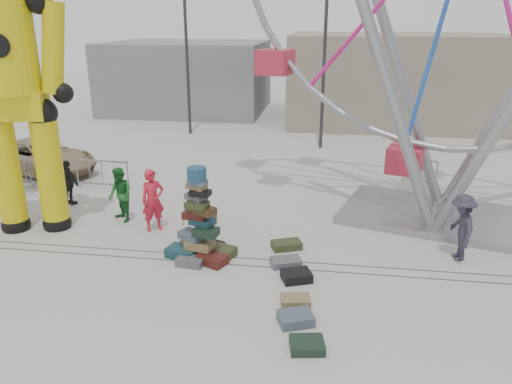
# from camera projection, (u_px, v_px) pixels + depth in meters

# --- Properties ---
(ground) EXTENTS (90.00, 90.00, 0.00)m
(ground) POSITION_uv_depth(u_px,v_px,m) (183.00, 273.00, 12.25)
(ground) COLOR #9E9E99
(ground) RESTS_ON ground
(track_line_near) EXTENTS (40.00, 0.04, 0.01)m
(track_line_near) POSITION_uv_depth(u_px,v_px,m) (190.00, 262.00, 12.81)
(track_line_near) COLOR #47443F
(track_line_near) RESTS_ON ground
(track_line_far) EXTENTS (40.00, 0.04, 0.01)m
(track_line_far) POSITION_uv_depth(u_px,v_px,m) (194.00, 255.00, 13.18)
(track_line_far) COLOR #47443F
(track_line_far) RESTS_ON ground
(building_right) EXTENTS (12.00, 8.00, 5.00)m
(building_right) POSITION_uv_depth(u_px,v_px,m) (394.00, 79.00, 29.09)
(building_right) COLOR gray
(building_right) RESTS_ON ground
(building_left) EXTENTS (10.00, 8.00, 4.40)m
(building_left) POSITION_uv_depth(u_px,v_px,m) (188.00, 76.00, 32.87)
(building_left) COLOR gray
(building_left) RESTS_ON ground
(lamp_post_right) EXTENTS (1.41, 0.25, 8.00)m
(lamp_post_right) POSITION_uv_depth(u_px,v_px,m) (327.00, 51.00, 22.45)
(lamp_post_right) COLOR #2D2D30
(lamp_post_right) RESTS_ON ground
(lamp_post_left) EXTENTS (1.41, 0.25, 8.00)m
(lamp_post_left) POSITION_uv_depth(u_px,v_px,m) (188.00, 47.00, 25.29)
(lamp_post_left) COLOR #2D2D30
(lamp_post_left) RESTS_ON ground
(suitcase_tower) EXTENTS (1.89, 1.56, 2.45)m
(suitcase_tower) POSITION_uv_depth(u_px,v_px,m) (200.00, 233.00, 12.85)
(suitcase_tower) COLOR #19434D
(suitcase_tower) RESTS_ON ground
(crash_test_dummy) EXTENTS (3.18, 1.40, 7.98)m
(crash_test_dummy) POSITION_uv_depth(u_px,v_px,m) (15.00, 85.00, 13.42)
(crash_test_dummy) COLOR black
(crash_test_dummy) RESTS_ON ground
(steamer_trunk) EXTENTS (0.98, 0.69, 0.42)m
(steamer_trunk) POSITION_uv_depth(u_px,v_px,m) (200.00, 218.00, 15.03)
(steamer_trunk) COLOR silver
(steamer_trunk) RESTS_ON ground
(row_case_0) EXTENTS (0.91, 0.73, 0.21)m
(row_case_0) POSITION_uv_depth(u_px,v_px,m) (286.00, 245.00, 13.51)
(row_case_0) COLOR #353E1F
(row_case_0) RESTS_ON ground
(row_case_1) EXTENTS (0.87, 0.71, 0.18)m
(row_case_1) POSITION_uv_depth(u_px,v_px,m) (286.00, 262.00, 12.59)
(row_case_1) COLOR #5A5C62
(row_case_1) RESTS_ON ground
(row_case_2) EXTENTS (0.83, 0.75, 0.22)m
(row_case_2) POSITION_uv_depth(u_px,v_px,m) (296.00, 276.00, 11.88)
(row_case_2) COLOR black
(row_case_2) RESTS_ON ground
(row_case_3) EXTENTS (0.71, 0.53, 0.18)m
(row_case_3) POSITION_uv_depth(u_px,v_px,m) (295.00, 301.00, 10.88)
(row_case_3) COLOR olive
(row_case_3) RESTS_ON ground
(row_case_4) EXTENTS (0.84, 0.75, 0.22)m
(row_case_4) POSITION_uv_depth(u_px,v_px,m) (296.00, 318.00, 10.21)
(row_case_4) COLOR #485A67
(row_case_4) RESTS_ON ground
(row_case_5) EXTENTS (0.73, 0.64, 0.18)m
(row_case_5) POSITION_uv_depth(u_px,v_px,m) (307.00, 345.00, 9.42)
(row_case_5) COLOR #192E21
(row_case_5) RESTS_ON ground
(barricade_dummy_a) EXTENTS (1.99, 0.45, 1.10)m
(barricade_dummy_a) POSITION_uv_depth(u_px,v_px,m) (9.00, 170.00, 18.60)
(barricade_dummy_a) COLOR gray
(barricade_dummy_a) RESTS_ON ground
(barricade_dummy_b) EXTENTS (1.99, 0.40, 1.10)m
(barricade_dummy_b) POSITION_uv_depth(u_px,v_px,m) (37.00, 174.00, 18.09)
(barricade_dummy_b) COLOR gray
(barricade_dummy_b) RESTS_ON ground
(barricade_dummy_c) EXTENTS (2.00, 0.21, 1.10)m
(barricade_dummy_c) POSITION_uv_depth(u_px,v_px,m) (102.00, 174.00, 18.06)
(barricade_dummy_c) COLOR gray
(barricade_dummy_c) RESTS_ON ground
(barricade_wheel_front) EXTENTS (1.20, 1.71, 1.10)m
(barricade_wheel_front) POSITION_uv_depth(u_px,v_px,m) (447.00, 212.00, 14.59)
(barricade_wheel_front) COLOR gray
(barricade_wheel_front) RESTS_ON ground
(barricade_wheel_back) EXTENTS (1.11, 1.77, 1.10)m
(barricade_wheel_back) POSITION_uv_depth(u_px,v_px,m) (418.00, 169.00, 18.71)
(barricade_wheel_back) COLOR gray
(barricade_wheel_back) RESTS_ON ground
(pedestrian_red) EXTENTS (0.80, 0.76, 1.85)m
(pedestrian_red) POSITION_uv_depth(u_px,v_px,m) (153.00, 200.00, 14.43)
(pedestrian_red) COLOR red
(pedestrian_red) RESTS_ON ground
(pedestrian_green) EXTENTS (1.03, 1.02, 1.68)m
(pedestrian_green) POSITION_uv_depth(u_px,v_px,m) (120.00, 195.00, 15.10)
(pedestrian_green) COLOR #196426
(pedestrian_green) RESTS_ON ground
(pedestrian_black) EXTENTS (0.96, 0.68, 1.52)m
(pedestrian_black) POSITION_uv_depth(u_px,v_px,m) (68.00, 183.00, 16.47)
(pedestrian_black) COLOR black
(pedestrian_black) RESTS_ON ground
(pedestrian_grey) EXTENTS (0.76, 1.20, 1.76)m
(pedestrian_grey) POSITION_uv_depth(u_px,v_px,m) (461.00, 227.00, 12.69)
(pedestrian_grey) COLOR #2B2A38
(pedestrian_grey) RESTS_ON ground
(parked_suv) EXTENTS (5.26, 3.78, 1.33)m
(parked_suv) POSITION_uv_depth(u_px,v_px,m) (41.00, 156.00, 19.93)
(parked_suv) COLOR tan
(parked_suv) RESTS_ON ground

